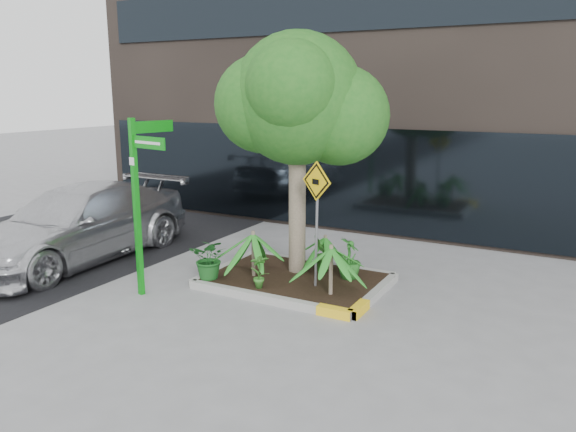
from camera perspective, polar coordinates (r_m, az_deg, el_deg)
The scene contains 14 objects.
ground at distance 10.60m, azimuth -0.98°, elevation -7.23°, with size 80.00×80.00×0.00m, color gray.
asphalt_road at distance 14.77m, azimuth -23.56°, elevation -2.54°, with size 7.00×80.00×0.01m, color black.
planter at distance 10.69m, azimuth 0.83°, elevation -6.48°, with size 3.35×2.36×0.15m.
tree at distance 10.53m, azimuth 1.02°, elevation 11.82°, with size 3.15×2.80×4.73m.
palm_front at distance 9.60m, azimuth 4.42°, elevation -3.28°, with size 0.99×0.99×1.11m.
palm_left at distance 10.55m, azimuth -3.57°, elevation -1.83°, with size 0.99×0.99×1.10m.
palm_back at distance 11.08m, azimuth 3.82°, elevation -2.17°, with size 0.76×0.76×0.84m.
parked_car at distance 12.92m, azimuth -20.53°, elevation -0.75°, with size 2.22×5.46×1.59m, color silver.
shrub_a at distance 10.59m, azimuth -7.91°, elevation -4.27°, with size 0.71×0.71×0.79m, color #16501A.
shrub_b at distance 10.58m, azimuth 6.25°, elevation -4.30°, with size 0.43×0.43×0.77m, color #22691F.
shrub_c at distance 10.04m, azimuth -2.92°, elevation -5.58°, with size 0.33×0.33×0.63m, color #327724.
shrub_d at distance 10.90m, azimuth 3.47°, elevation -3.83°, with size 0.40×0.40×0.73m, color #245D1B.
street_sign_post at distance 10.08m, azimuth -14.76°, elevation 2.77°, with size 0.92×1.04×3.15m.
cattle_sign at distance 9.83m, azimuth 2.92°, elevation 1.35°, with size 0.66×0.27×2.27m.
Camera 1 is at (4.89, -8.69, 3.60)m, focal length 35.00 mm.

